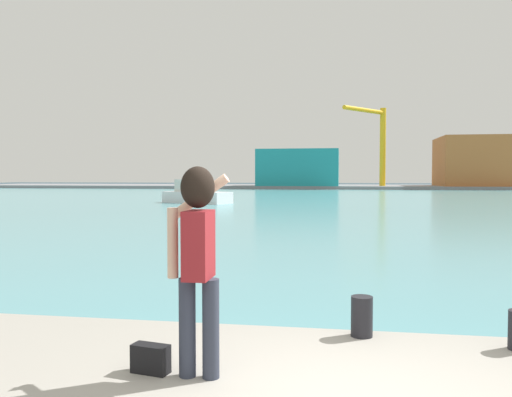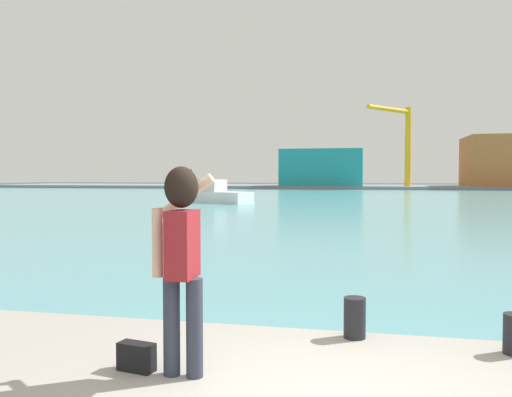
{
  "view_description": "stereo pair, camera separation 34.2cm",
  "coord_description": "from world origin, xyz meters",
  "views": [
    {
      "loc": [
        -0.04,
        -3.65,
        2.24
      ],
      "look_at": [
        -1.18,
        3.29,
        1.93
      ],
      "focal_mm": 36.63,
      "sensor_mm": 36.0,
      "label": 1
    },
    {
      "loc": [
        0.3,
        -3.59,
        2.24
      ],
      "look_at": [
        -1.18,
        3.29,
        1.93
      ],
      "focal_mm": 36.63,
      "sensor_mm": 36.0,
      "label": 2
    }
  ],
  "objects": [
    {
      "name": "warehouse_right",
      "position": [
        22.78,
        89.6,
        4.64
      ],
      "size": [
        13.07,
        12.56,
        8.25
      ],
      "primitive_type": "cube",
      "color": "#B26633",
      "rests_on": "far_shore_dock"
    },
    {
      "name": "warehouse_left",
      "position": [
        -7.43,
        86.11,
        3.62
      ],
      "size": [
        13.71,
        8.21,
        6.2
      ],
      "primitive_type": "cube",
      "color": "teal",
      "rests_on": "far_shore_dock"
    },
    {
      "name": "handbag",
      "position": [
        -1.62,
        0.48,
        0.69
      ],
      "size": [
        0.34,
        0.2,
        0.24
      ],
      "primitive_type": "cube",
      "rotation": [
        0.0,
        0.0,
        -0.2
      ],
      "color": "black",
      "rests_on": "quay_promenade"
    },
    {
      "name": "person_photographer",
      "position": [
        -1.2,
        0.46,
        1.64
      ],
      "size": [
        0.52,
        0.55,
        1.74
      ],
      "rotation": [
        0.0,
        0.0,
        1.57
      ],
      "color": "#2D3342",
      "rests_on": "quay_promenade"
    },
    {
      "name": "port_crane",
      "position": [
        5.83,
        85.81,
        8.73
      ],
      "size": [
        7.3,
        9.24,
        13.12
      ],
      "color": "yellow",
      "rests_on": "far_shore_dock"
    },
    {
      "name": "far_shore_dock",
      "position": [
        0.0,
        92.0,
        0.26
      ],
      "size": [
        140.0,
        20.0,
        0.52
      ],
      "primitive_type": "cube",
      "color": "gray",
      "rests_on": "ground_plane"
    },
    {
      "name": "harbor_water",
      "position": [
        0.0,
        52.0,
        0.01
      ],
      "size": [
        140.0,
        100.0,
        0.02
      ],
      "primitive_type": "cube",
      "color": "#599EA8",
      "rests_on": "ground_plane"
    },
    {
      "name": "harbor_bollard",
      "position": [
        0.18,
        1.79,
        0.78
      ],
      "size": [
        0.22,
        0.22,
        0.42
      ],
      "primitive_type": "cylinder",
      "color": "black",
      "rests_on": "quay_promenade"
    },
    {
      "name": "boat_moored",
      "position": [
        -11.83,
        37.52,
        0.69
      ],
      "size": [
        6.19,
        4.41,
        1.92
      ],
      "rotation": [
        0.0,
        0.0,
        -0.44
      ],
      "color": "white",
      "rests_on": "harbor_water"
    },
    {
      "name": "ground_plane",
      "position": [
        0.0,
        50.0,
        0.0
      ],
      "size": [
        220.0,
        220.0,
        0.0
      ],
      "primitive_type": "plane",
      "color": "#334751"
    }
  ]
}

